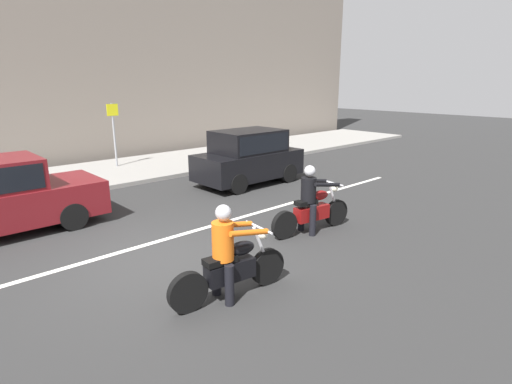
% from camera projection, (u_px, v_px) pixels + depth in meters
% --- Properties ---
extents(ground_plane, '(80.00, 80.00, 0.00)m').
position_uv_depth(ground_plane, '(163.00, 260.00, 7.95)').
color(ground_plane, '#2A2A2A').
extents(sidewalk_slab, '(40.00, 4.40, 0.14)m').
position_uv_depth(sidewalk_slab, '(39.00, 183.00, 13.61)').
color(sidewalk_slab, gray).
rests_on(sidewalk_slab, ground_plane).
extents(lane_marking_stripe, '(18.00, 0.14, 0.01)m').
position_uv_depth(lane_marking_stripe, '(156.00, 242.00, 8.82)').
color(lane_marking_stripe, silver).
rests_on(lane_marking_stripe, ground_plane).
extents(motorcycle_with_rider_orange_stripe, '(2.13, 0.71, 1.57)m').
position_uv_depth(motorcycle_with_rider_orange_stripe, '(229.00, 260.00, 6.41)').
color(motorcycle_with_rider_orange_stripe, black).
rests_on(motorcycle_with_rider_orange_stripe, ground_plane).
extents(motorcycle_with_rider_black_leather, '(2.19, 0.74, 1.57)m').
position_uv_depth(motorcycle_with_rider_black_leather, '(312.00, 205.00, 9.26)').
color(motorcycle_with_rider_black_leather, black).
rests_on(motorcycle_with_rider_black_leather, ground_plane).
extents(parked_hatchback_black, '(3.64, 1.76, 1.80)m').
position_uv_depth(parked_hatchback_black, '(249.00, 156.00, 13.60)').
color(parked_hatchback_black, black).
rests_on(parked_hatchback_black, ground_plane).
extents(street_sign_post, '(0.44, 0.08, 2.41)m').
position_uv_depth(street_sign_post, '(114.00, 128.00, 15.60)').
color(street_sign_post, gray).
rests_on(street_sign_post, sidewalk_slab).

